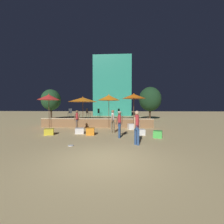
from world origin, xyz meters
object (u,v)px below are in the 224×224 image
(person_0, at_px, (77,120))
(background_tree_0, at_px, (150,99))
(patio_umbrella_2, at_px, (134,96))
(cube_seat_5, at_px, (158,134))
(cube_seat_4, at_px, (140,132))
(bistro_chair_2, at_px, (70,112))
(bistro_chair_1, at_px, (119,112))
(cube_seat_2, at_px, (90,131))
(bistro_chair_0, at_px, (88,112))
(patio_umbrella_0, at_px, (49,97))
(bistro_chair_3, at_px, (99,112))
(cube_seat_0, at_px, (80,131))
(cube_seat_3, at_px, (131,127))
(person_2, at_px, (119,123))
(person_3, at_px, (113,120))
(frisbee_disc, at_px, (71,146))
(person_1, at_px, (137,126))
(patio_umbrella_3, at_px, (109,98))
(patio_umbrella_1, at_px, (83,100))
(cube_seat_1, at_px, (49,132))
(background_tree_1, at_px, (51,100))

(person_0, relative_size, background_tree_0, 0.33)
(patio_umbrella_2, height_order, cube_seat_5, patio_umbrella_2)
(cube_seat_4, relative_size, bistro_chair_2, 0.70)
(background_tree_0, bearing_deg, bistro_chair_1, -119.92)
(person_0, bearing_deg, cube_seat_2, -170.82)
(bistro_chair_1, relative_size, bistro_chair_2, 1.00)
(person_0, xyz_separation_m, bistro_chair_0, (0.25, 2.88, 0.52))
(patio_umbrella_0, xyz_separation_m, bistro_chair_3, (4.47, 1.80, -1.42))
(cube_seat_0, distance_m, cube_seat_3, 4.49)
(patio_umbrella_2, bearing_deg, cube_seat_5, -73.85)
(cube_seat_2, bearing_deg, background_tree_0, 63.79)
(cube_seat_4, height_order, person_2, person_2)
(person_3, distance_m, background_tree_0, 13.60)
(bistro_chair_3, relative_size, frisbee_disc, 3.28)
(person_1, xyz_separation_m, person_2, (-0.91, 1.70, -0.02))
(patio_umbrella_3, xyz_separation_m, frisbee_disc, (-1.36, -6.58, -2.78))
(patio_umbrella_2, xyz_separation_m, cube_seat_4, (0.21, -3.19, -2.71))
(patio_umbrella_0, distance_m, patio_umbrella_1, 3.14)
(bistro_chair_2, distance_m, frisbee_disc, 8.51)
(patio_umbrella_0, distance_m, person_1, 9.80)
(cube_seat_1, height_order, frisbee_disc, cube_seat_1)
(frisbee_disc, bearing_deg, person_0, 103.18)
(person_0, bearing_deg, bistro_chair_2, -1.57)
(bistro_chair_2, height_order, background_tree_0, background_tree_0)
(patio_umbrella_0, bearing_deg, bistro_chair_2, 47.11)
(cube_seat_4, relative_size, cube_seat_5, 0.94)
(bistro_chair_2, xyz_separation_m, background_tree_0, (9.75, 8.44, 1.74))
(cube_seat_2, relative_size, cube_seat_3, 0.99)
(patio_umbrella_1, distance_m, person_2, 6.10)
(patio_umbrella_2, bearing_deg, cube_seat_1, -150.19)
(background_tree_1, bearing_deg, background_tree_0, 1.29)
(patio_umbrella_0, bearing_deg, patio_umbrella_1, 7.81)
(bistro_chair_3, height_order, background_tree_1, background_tree_1)
(cube_seat_4, relative_size, person_0, 0.38)
(person_3, height_order, background_tree_1, background_tree_1)
(patio_umbrella_2, distance_m, cube_seat_0, 5.78)
(patio_umbrella_1, bearing_deg, cube_seat_4, -35.47)
(person_1, xyz_separation_m, bistro_chair_1, (-0.99, 7.90, 0.45))
(patio_umbrella_2, relative_size, bistro_chair_2, 3.55)
(patio_umbrella_3, height_order, bistro_chair_0, patio_umbrella_3)
(cube_seat_2, height_order, background_tree_0, background_tree_0)
(person_0, distance_m, bistro_chair_2, 3.54)
(cube_seat_2, height_order, background_tree_1, background_tree_1)
(person_0, relative_size, bistro_chair_2, 1.86)
(patio_umbrella_0, bearing_deg, cube_seat_5, -23.94)
(person_0, height_order, frisbee_disc, person_0)
(patio_umbrella_1, distance_m, person_1, 7.95)
(cube_seat_5, bearing_deg, bistro_chair_0, 136.60)
(bistro_chair_0, bearing_deg, bistro_chair_1, -123.39)
(person_1, distance_m, person_3, 3.81)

